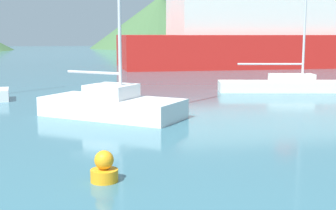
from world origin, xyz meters
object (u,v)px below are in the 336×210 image
at_px(sailboat_inner, 112,104).
at_px(sailboat_middle, 291,84).
at_px(ferry_distant, 291,34).
at_px(buoy_marker, 104,169).

xyz_separation_m(sailboat_inner, sailboat_middle, (9.71, 6.08, -0.11)).
distance_m(sailboat_inner, ferry_distant, 31.11).
height_order(sailboat_inner, sailboat_middle, sailboat_inner).
relative_size(sailboat_middle, buoy_marker, 11.76).
xyz_separation_m(sailboat_inner, ferry_distant, (18.17, 25.13, 2.46)).
relative_size(ferry_distant, buoy_marker, 49.23).
height_order(sailboat_inner, buoy_marker, sailboat_inner).
height_order(ferry_distant, buoy_marker, ferry_distant).
bearing_deg(buoy_marker, ferry_distant, 60.21).
height_order(sailboat_inner, ferry_distant, sailboat_inner).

